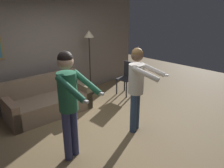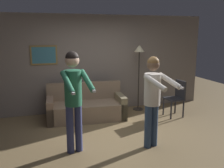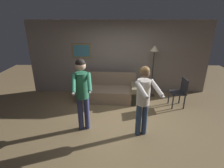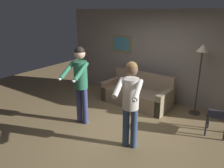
{
  "view_description": "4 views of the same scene",
  "coord_description": "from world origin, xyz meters",
  "px_view_note": "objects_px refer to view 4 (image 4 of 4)",
  "views": [
    {
      "loc": [
        -2.66,
        -2.9,
        2.43
      ],
      "look_at": [
        -0.09,
        -0.33,
        1.12
      ],
      "focal_mm": 35.0,
      "sensor_mm": 36.0,
      "label": 1
    },
    {
      "loc": [
        -1.53,
        -4.44,
        2.12
      ],
      "look_at": [
        -0.26,
        -0.28,
        1.22
      ],
      "focal_mm": 40.0,
      "sensor_mm": 36.0,
      "label": 2
    },
    {
      "loc": [
        -0.2,
        -4.0,
        2.69
      ],
      "look_at": [
        -0.24,
        -0.4,
        1.29
      ],
      "focal_mm": 28.0,
      "sensor_mm": 36.0,
      "label": 3
    },
    {
      "loc": [
        2.26,
        -3.7,
        2.55
      ],
      "look_at": [
        -0.03,
        -0.33,
        1.18
      ],
      "focal_mm": 35.0,
      "sensor_mm": 36.0,
      "label": 4
    }
  ],
  "objects_px": {
    "couch": "(137,95)",
    "torchiere_lamp": "(201,59)",
    "dining_chair_distant": "(223,113)",
    "person_standing_left": "(80,78)",
    "person_standing_right": "(131,98)"
  },
  "relations": [
    {
      "from": "couch",
      "to": "torchiere_lamp",
      "type": "distance_m",
      "value": 1.95
    },
    {
      "from": "torchiere_lamp",
      "to": "dining_chair_distant",
      "type": "distance_m",
      "value": 1.41
    },
    {
      "from": "torchiere_lamp",
      "to": "dining_chair_distant",
      "type": "height_order",
      "value": "torchiere_lamp"
    },
    {
      "from": "person_standing_left",
      "to": "torchiere_lamp",
      "type": "bearing_deg",
      "value": 44.23
    },
    {
      "from": "person_standing_left",
      "to": "person_standing_right",
      "type": "height_order",
      "value": "person_standing_left"
    },
    {
      "from": "dining_chair_distant",
      "to": "person_standing_right",
      "type": "bearing_deg",
      "value": -134.0
    },
    {
      "from": "person_standing_right",
      "to": "torchiere_lamp",
      "type": "bearing_deg",
      "value": 73.24
    },
    {
      "from": "person_standing_left",
      "to": "dining_chair_distant",
      "type": "distance_m",
      "value": 3.13
    },
    {
      "from": "couch",
      "to": "person_standing_left",
      "type": "bearing_deg",
      "value": -107.44
    },
    {
      "from": "torchiere_lamp",
      "to": "dining_chair_distant",
      "type": "xyz_separation_m",
      "value": [
        0.73,
        -0.79,
        -0.92
      ]
    },
    {
      "from": "couch",
      "to": "dining_chair_distant",
      "type": "bearing_deg",
      "value": -12.21
    },
    {
      "from": "person_standing_left",
      "to": "person_standing_right",
      "type": "bearing_deg",
      "value": -8.46
    },
    {
      "from": "torchiere_lamp",
      "to": "dining_chair_distant",
      "type": "bearing_deg",
      "value": -47.12
    },
    {
      "from": "couch",
      "to": "person_standing_right",
      "type": "bearing_deg",
      "value": -66.0
    },
    {
      "from": "person_standing_right",
      "to": "dining_chair_distant",
      "type": "relative_size",
      "value": 1.84
    }
  ]
}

